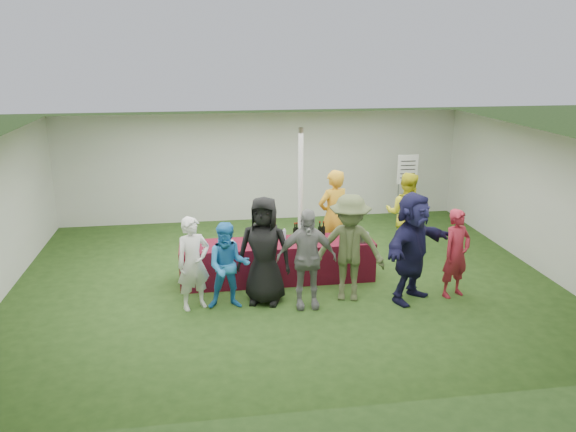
{
  "coord_description": "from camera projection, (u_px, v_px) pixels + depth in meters",
  "views": [
    {
      "loc": [
        -1.41,
        -9.72,
        4.22
      ],
      "look_at": [
        0.07,
        0.04,
        1.25
      ],
      "focal_mm": 35.0,
      "sensor_mm": 36.0,
      "label": 1
    }
  ],
  "objects": [
    {
      "name": "wine_list_sign",
      "position": [
        407.0,
        175.0,
        13.32
      ],
      "size": [
        0.5,
        0.03,
        1.8
      ],
      "color": "slate",
      "rests_on": "ground"
    },
    {
      "name": "staff_back",
      "position": [
        406.0,
        214.0,
        11.74
      ],
      "size": [
        1.07,
        1.0,
        1.76
      ],
      "primitive_type": "imported",
      "rotation": [
        0.0,
        0.0,
        2.63
      ],
      "color": "yellow",
      "rests_on": "ground"
    },
    {
      "name": "staff_pourer",
      "position": [
        333.0,
        216.0,
        11.28
      ],
      "size": [
        0.81,
        0.67,
        1.92
      ],
      "primitive_type": "imported",
      "rotation": [
        0.0,
        0.0,
        3.49
      ],
      "color": "gold",
      "rests_on": "ground"
    },
    {
      "name": "customer_2",
      "position": [
        264.0,
        251.0,
        9.45
      ],
      "size": [
        1.05,
        0.83,
        1.87
      ],
      "primitive_type": "imported",
      "rotation": [
        0.0,
        0.0,
        -0.29
      ],
      "color": "black",
      "rests_on": "ground"
    },
    {
      "name": "customer_0",
      "position": [
        193.0,
        263.0,
        9.27
      ],
      "size": [
        0.69,
        0.58,
        1.59
      ],
      "primitive_type": "imported",
      "rotation": [
        0.0,
        0.0,
        0.42
      ],
      "color": "silver",
      "rests_on": "ground"
    },
    {
      "name": "ground",
      "position": [
        285.0,
        280.0,
        10.62
      ],
      "size": [
        60.0,
        60.0,
        0.0
      ],
      "primitive_type": "plane",
      "color": "#284719",
      "rests_on": "ground"
    },
    {
      "name": "customer_6",
      "position": [
        456.0,
        253.0,
        9.74
      ],
      "size": [
        0.67,
        0.56,
        1.58
      ],
      "primitive_type": "imported",
      "rotation": [
        0.0,
        0.0,
        0.37
      ],
      "color": "maroon",
      "rests_on": "ground"
    },
    {
      "name": "customer_5",
      "position": [
        412.0,
        247.0,
        9.52
      ],
      "size": [
        1.77,
        1.53,
        1.93
      ],
      "primitive_type": "imported",
      "rotation": [
        0.0,
        0.0,
        0.65
      ],
      "color": "#18173C",
      "rests_on": "ground"
    },
    {
      "name": "wine_glasses",
      "position": [
        259.0,
        242.0,
        10.08
      ],
      "size": [
        2.78,
        0.13,
        0.16
      ],
      "color": "silver",
      "rests_on": "serving_table"
    },
    {
      "name": "wine_bottles",
      "position": [
        309.0,
        232.0,
        10.6
      ],
      "size": [
        0.62,
        0.1,
        0.32
      ],
      "color": "black",
      "rests_on": "serving_table"
    },
    {
      "name": "tent",
      "position": [
        300.0,
        194.0,
        11.44
      ],
      "size": [
        10.0,
        10.0,
        10.0
      ],
      "color": "white",
      "rests_on": "ground"
    },
    {
      "name": "dump_bucket",
      "position": [
        362.0,
        237.0,
        10.41
      ],
      "size": [
        0.24,
        0.24,
        0.18
      ],
      "primitive_type": "cylinder",
      "color": "slate",
      "rests_on": "serving_table"
    },
    {
      "name": "bar_towel",
      "position": [
        359.0,
        236.0,
        10.69
      ],
      "size": [
        0.25,
        0.18,
        0.03
      ],
      "primitive_type": "cube",
      "color": "white",
      "rests_on": "serving_table"
    },
    {
      "name": "serving_table",
      "position": [
        277.0,
        261.0,
        10.53
      ],
      "size": [
        3.6,
        0.8,
        0.75
      ],
      "primitive_type": "cube",
      "color": "maroon",
      "rests_on": "ground"
    },
    {
      "name": "customer_3",
      "position": [
        306.0,
        259.0,
        9.3
      ],
      "size": [
        1.02,
        0.46,
        1.72
      ],
      "primitive_type": "imported",
      "rotation": [
        0.0,
        0.0,
        -0.05
      ],
      "color": "gray",
      "rests_on": "ground"
    },
    {
      "name": "customer_1",
      "position": [
        228.0,
        266.0,
        9.29
      ],
      "size": [
        0.75,
        0.6,
        1.49
      ],
      "primitive_type": "imported",
      "rotation": [
        0.0,
        0.0,
        -0.04
      ],
      "color": "#277FCC",
      "rests_on": "ground"
    },
    {
      "name": "customer_4",
      "position": [
        349.0,
        248.0,
        9.56
      ],
      "size": [
        1.36,
        1.0,
        1.88
      ],
      "primitive_type": "imported",
      "rotation": [
        0.0,
        0.0,
        -0.27
      ],
      "color": "#4C5631",
      "rests_on": "ground"
    },
    {
      "name": "water_bottle",
      "position": [
        284.0,
        235.0,
        10.48
      ],
      "size": [
        0.07,
        0.07,
        0.23
      ],
      "color": "silver",
      "rests_on": "serving_table"
    }
  ]
}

